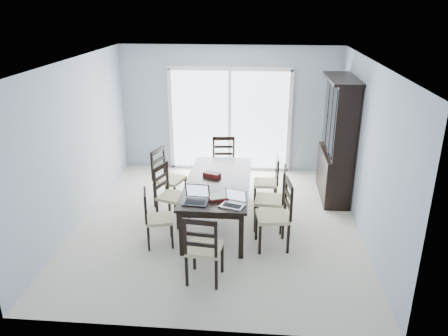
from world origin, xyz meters
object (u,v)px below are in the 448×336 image
at_px(chair_left_mid, 167,188).
at_px(laptop_silver, 232,203).
at_px(chair_right_near, 280,207).
at_px(cell_phone, 222,207).
at_px(chair_end_far, 224,157).
at_px(chair_right_mid, 276,192).
at_px(chair_left_near, 153,212).
at_px(game_box, 212,175).
at_px(chair_left_far, 165,171).
at_px(china_hutch, 338,141).
at_px(hot_tub, 213,131).
at_px(chair_end_near, 203,243).
at_px(laptop_dark, 195,199).
at_px(dining_table, 218,185).
at_px(chair_right_far, 271,176).

bearing_deg(chair_left_mid, laptop_silver, 70.12).
relative_size(chair_right_near, cell_phone, 10.16).
bearing_deg(chair_end_far, chair_right_mid, 115.91).
relative_size(chair_left_near, cell_phone, 8.57).
bearing_deg(game_box, chair_left_far, 151.75).
distance_m(china_hutch, chair_right_mid, 1.78).
relative_size(chair_left_mid, hot_tub, 0.49).
relative_size(china_hutch, laptop_silver, 5.91).
bearing_deg(chair_end_far, laptop_silver, 92.42).
distance_m(china_hutch, cell_phone, 2.89).
distance_m(chair_end_near, game_box, 1.82).
relative_size(chair_right_mid, laptop_silver, 3.17).
relative_size(chair_end_near, laptop_dark, 3.03).
height_order(chair_left_near, laptop_dark, chair_left_near).
bearing_deg(laptop_dark, chair_left_far, 122.16).
bearing_deg(china_hutch, chair_right_near, -119.46).
xyz_separation_m(china_hutch, chair_right_near, (-1.07, -1.89, -0.44)).
relative_size(cell_phone, game_box, 0.44).
bearing_deg(chair_left_mid, cell_phone, 65.31).
bearing_deg(chair_right_mid, game_box, 81.61).
height_order(china_hutch, laptop_silver, china_hutch).
relative_size(dining_table, laptop_silver, 5.91).
bearing_deg(china_hutch, chair_left_near, -145.58).
distance_m(chair_right_mid, chair_end_near, 1.83).
height_order(chair_end_far, laptop_dark, chair_end_far).
relative_size(dining_table, chair_right_mid, 1.86).
distance_m(chair_right_mid, laptop_dark, 1.40).
xyz_separation_m(china_hutch, chair_end_near, (-2.06, -2.89, -0.47)).
distance_m(dining_table, chair_right_mid, 0.92).
relative_size(chair_right_mid, chair_end_near, 1.04).
xyz_separation_m(chair_end_near, chair_end_far, (-0.01, 3.15, 0.00)).
xyz_separation_m(chair_left_far, hot_tub, (0.52, 2.97, -0.12)).
xyz_separation_m(chair_left_near, chair_end_far, (0.85, 2.25, 0.07)).
distance_m(cell_phone, hot_tub, 4.60).
xyz_separation_m(laptop_silver, game_box, (-0.40, 1.06, -0.02)).
distance_m(chair_left_far, chair_right_mid, 2.06).
xyz_separation_m(chair_left_near, chair_left_mid, (0.06, 0.76, 0.06)).
distance_m(chair_left_mid, laptop_silver, 1.45).
relative_size(chair_left_mid, chair_right_far, 1.06).
distance_m(laptop_dark, game_box, 1.01).
bearing_deg(chair_right_mid, chair_end_near, 153.43).
relative_size(china_hutch, chair_end_near, 1.95).
bearing_deg(cell_phone, chair_left_near, 170.20).
height_order(cell_phone, hot_tub, hot_tub).
height_order(chair_right_far, laptop_dark, chair_right_far).
distance_m(china_hutch, chair_right_far, 1.38).
bearing_deg(cell_phone, laptop_silver, 15.57).
bearing_deg(chair_left_near, china_hutch, 109.70).
relative_size(chair_right_near, chair_right_far, 1.13).
bearing_deg(hot_tub, laptop_silver, -80.29).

